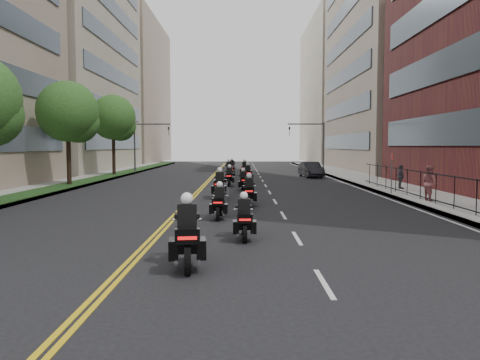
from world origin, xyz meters
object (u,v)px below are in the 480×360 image
object	(u,v)px
motorcycle_1	(244,220)
pedestrian_c	(401,177)
motorcycle_3	(249,193)
parked_sedan	(311,170)
motorcycle_9	(244,169)
motorcycle_4	(220,186)
motorcycle_8	(229,171)
motorcycle_0	(187,238)
motorcycle_2	(219,204)
motorcycle_6	(229,177)
motorcycle_7	(248,174)
pedestrian_b	(430,183)
motorcycle_5	(243,182)
motorcycle_10	(232,168)

from	to	relation	value
motorcycle_1	pedestrian_c	xyz separation A→B (m)	(10.49, 16.09, 0.35)
motorcycle_3	parked_sedan	size ratio (longest dim) A/B	0.49
motorcycle_9	motorcycle_1	bearing A→B (deg)	-86.25
motorcycle_4	motorcycle_8	xyz separation A→B (m)	(0.15, 15.36, 0.02)
motorcycle_4	parked_sedan	world-z (taller)	motorcycle_4
motorcycle_0	motorcycle_2	bearing A→B (deg)	79.91
motorcycle_2	motorcycle_8	distance (m)	22.86
motorcycle_6	motorcycle_7	world-z (taller)	motorcycle_7
motorcycle_4	motorcycle_7	world-z (taller)	motorcycle_4
motorcycle_3	motorcycle_0	bearing A→B (deg)	-96.85
motorcycle_1	motorcycle_6	distance (m)	20.01
motorcycle_0	motorcycle_9	world-z (taller)	motorcycle_0
motorcycle_0	motorcycle_2	size ratio (longest dim) A/B	1.20
motorcycle_0	pedestrian_b	bearing A→B (deg)	42.17
motorcycle_6	motorcycle_7	size ratio (longest dim) A/B	0.98
motorcycle_7	motorcycle_9	bearing A→B (deg)	85.73
motorcycle_1	motorcycle_8	world-z (taller)	motorcycle_8
motorcycle_8	motorcycle_1	bearing A→B (deg)	-94.85
motorcycle_6	pedestrian_b	distance (m)	15.08
motorcycle_2	pedestrian_b	xyz separation A→B (m)	(10.71, 5.16, 0.46)
motorcycle_1	motorcycle_5	distance (m)	16.14
motorcycle_2	pedestrian_b	size ratio (longest dim) A/B	1.14
motorcycle_2	motorcycle_3	size ratio (longest dim) A/B	0.94
motorcycle_8	motorcycle_10	size ratio (longest dim) A/B	1.08
motorcycle_7	motorcycle_9	world-z (taller)	motorcycle_9
motorcycle_5	pedestrian_b	bearing A→B (deg)	-40.05
motorcycle_0	motorcycle_10	size ratio (longest dim) A/B	1.08
pedestrian_c	motorcycle_6	bearing A→B (deg)	67.96
motorcycle_10	pedestrian_b	distance (m)	27.60
motorcycle_5	motorcycle_7	bearing A→B (deg)	81.85
motorcycle_6	pedestrian_b	size ratio (longest dim) A/B	1.19
motorcycle_7	pedestrian_b	distance (m)	16.89
motorcycle_7	motorcycle_6	bearing A→B (deg)	-117.96
motorcycle_2	motorcycle_3	xyz separation A→B (m)	(1.29, 4.20, 0.04)
motorcycle_3	pedestrian_b	size ratio (longest dim) A/B	1.22
motorcycle_2	parked_sedan	size ratio (longest dim) A/B	0.46
motorcycle_1	motorcycle_8	bearing A→B (deg)	90.78
motorcycle_1	motorcycle_10	size ratio (longest dim) A/B	0.90
motorcycle_1	motorcycle_6	world-z (taller)	motorcycle_6
motorcycle_4	motorcycle_2	bearing A→B (deg)	-86.25
motorcycle_3	motorcycle_8	bearing A→B (deg)	95.96
motorcycle_8	pedestrian_b	xyz separation A→B (m)	(10.91, -17.71, 0.34)
motorcycle_9	motorcycle_2	bearing A→B (deg)	-88.39
motorcycle_6	motorcycle_7	distance (m)	3.78
motorcycle_3	motorcycle_9	size ratio (longest dim) A/B	0.99
motorcycle_4	motorcycle_5	size ratio (longest dim) A/B	1.15
motorcycle_1	pedestrian_c	size ratio (longest dim) A/B	1.29
motorcycle_0	motorcycle_8	xyz separation A→B (m)	(0.24, 30.54, -0.00)
motorcycle_2	motorcycle_9	distance (m)	27.35
motorcycle_1	motorcycle_2	size ratio (longest dim) A/B	0.99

